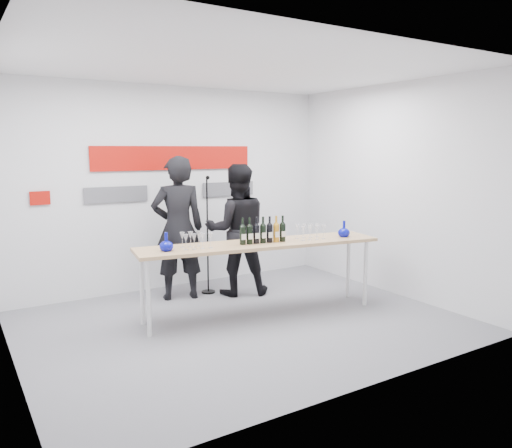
% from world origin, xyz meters
% --- Properties ---
extents(ground, '(5.00, 5.00, 0.00)m').
position_xyz_m(ground, '(0.00, 0.00, 0.00)').
color(ground, slate).
rests_on(ground, ground).
extents(back_wall, '(5.00, 0.04, 3.00)m').
position_xyz_m(back_wall, '(0.00, 2.00, 1.50)').
color(back_wall, silver).
rests_on(back_wall, ground).
extents(signage, '(3.38, 0.02, 0.79)m').
position_xyz_m(signage, '(-0.06, 1.97, 1.81)').
color(signage, '#B00F07').
rests_on(signage, back_wall).
extents(tasting_table, '(3.15, 1.10, 0.93)m').
position_xyz_m(tasting_table, '(0.34, 0.15, 0.86)').
color(tasting_table, tan).
rests_on(tasting_table, ground).
extents(wine_bottles, '(0.62, 0.17, 0.33)m').
position_xyz_m(wine_bottles, '(0.36, 0.12, 1.09)').
color(wine_bottles, black).
rests_on(wine_bottles, tasting_table).
extents(decanter_left, '(0.16, 0.16, 0.21)m').
position_xyz_m(decanter_left, '(-0.84, 0.29, 1.04)').
color(decanter_left, '#080D9A').
rests_on(decanter_left, tasting_table).
extents(decanter_right, '(0.16, 0.16, 0.21)m').
position_xyz_m(decanter_right, '(1.51, -0.08, 1.04)').
color(decanter_right, '#080D9A').
rests_on(decanter_right, tasting_table).
extents(glasses_left, '(0.36, 0.27, 0.18)m').
position_xyz_m(glasses_left, '(-0.49, 0.27, 1.02)').
color(glasses_left, silver).
rests_on(glasses_left, tasting_table).
extents(glasses_right, '(0.39, 0.27, 0.18)m').
position_xyz_m(glasses_right, '(1.04, 0.04, 1.02)').
color(glasses_right, silver).
rests_on(glasses_right, tasting_table).
extents(presenter_left, '(0.82, 0.63, 1.99)m').
position_xyz_m(presenter_left, '(-0.25, 1.34, 1.00)').
color(presenter_left, black).
rests_on(presenter_left, ground).
extents(presenter_right, '(1.11, 1.00, 1.88)m').
position_xyz_m(presenter_right, '(0.56, 1.11, 0.94)').
color(presenter_right, black).
rests_on(presenter_right, ground).
extents(mic_stand, '(0.20, 0.20, 1.71)m').
position_xyz_m(mic_stand, '(0.21, 1.36, 0.52)').
color(mic_stand, black).
rests_on(mic_stand, ground).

